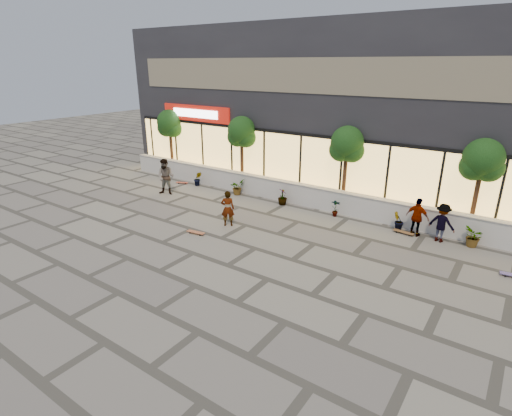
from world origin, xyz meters
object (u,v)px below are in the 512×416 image
Objects in this scene: skateboard_right_near at (404,232)px; skateboard_left at (182,183)px; tree_west at (170,125)px; skater_right_far at (442,223)px; tree_midwest at (242,134)px; tree_east at (482,163)px; tree_mideast at (347,146)px; skater_right_near at (417,217)px; skater_center at (228,208)px; skateboard_center at (196,232)px; skater_left at (166,177)px.

skateboard_left is at bearing -174.22° from skateboard_right_near.
skater_right_far is (16.17, -1.40, -2.22)m from tree_west.
skateboard_left is at bearing -154.96° from tree_midwest.
tree_west is at bearing 180.00° from tree_east.
tree_mideast is 4.56m from skater_right_near.
skater_right_far is at bearing -23.86° from skateboard_left.
skater_right_near is (-1.75, -1.40, -2.19)m from tree_east.
skater_center reaches higher than skateboard_left.
skater_center is 1.01× the size of skater_right_far.
tree_west is at bearing -179.99° from skateboard_right_near.
tree_mideast is at bearing -9.39° from skater_right_near.
skateboard_center is at bearing 42.04° from skater_right_far.
skateboard_left is (2.29, -1.50, -2.92)m from tree_west.
skater_center is at bearing -38.54° from skater_left.
tree_mideast is 4.66m from skateboard_right_near.
tree_midwest is 6.09m from skater_center.
tree_west is at bearing 180.00° from tree_mideast.
skateboard_center is at bearing -139.26° from skateboard_right_near.
skater_right_near is 12.98m from skateboard_left.
tree_west and tree_east have the same top height.
tree_mideast reaches higher than skater_right_near.
skater_right_near is at bearing 19.14° from skateboard_right_near.
skater_right_near is (12.22, 1.95, -0.15)m from skater_left.
tree_east reaches higher than skateboard_right_near.
skater_center is 1.89× the size of skateboard_center.
skateboard_left is at bearing 11.58° from skater_right_far.
skateboard_center is 7.41m from skateboard_left.
skater_center is (-8.61, -4.88, -2.21)m from tree_east.
skater_left is at bearing -166.53° from tree_east.
tree_midwest is (5.50, 0.00, 0.00)m from tree_west.
tree_mideast is (6.00, 0.00, 0.00)m from tree_midwest.
tree_east reaches higher than skater_right_near.
tree_midwest is 9.88m from skateboard_right_near.
skateboard_center is (-3.61, -6.35, -2.91)m from tree_mideast.
skateboard_right_near is at bearing -9.14° from tree_midwest.
tree_midwest is 4.57× the size of skateboard_right_near.
skater_left is at bearing -47.95° from tree_west.
tree_mideast is at bearing 0.00° from tree_west.
skateboard_center is 8.47m from skateboard_right_near.
tree_east is 4.57× the size of skateboard_right_near.
skater_right_near is 2.27× the size of skateboard_left.
tree_west is 11.50m from tree_mideast.
skater_left is at bearing -158.45° from tree_mideast.
skateboard_right_near is (11.80, 1.85, -0.86)m from skater_left.
skater_right_far is at bearing -4.95° from tree_west.
skater_right_far is (10.67, -1.40, -2.22)m from tree_midwest.
tree_midwest is 2.55× the size of skater_right_far.
skater_right_far is (13.15, 1.95, -0.18)m from skater_left.
skater_center is 2.23× the size of skateboard_left.
skater_right_near reaches higher than skateboard_left.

